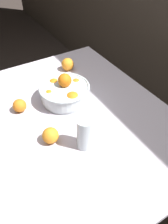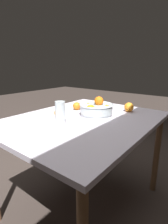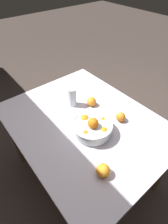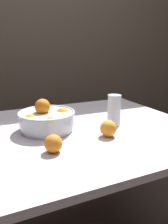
# 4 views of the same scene
# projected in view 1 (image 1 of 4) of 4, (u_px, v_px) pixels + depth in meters

# --- Properties ---
(ground_plane) EXTENTS (12.00, 12.00, 0.00)m
(ground_plane) POSITION_uv_depth(u_px,v_px,m) (75.00, 190.00, 1.62)
(ground_plane) COLOR #3D332D
(dining_table) EXTENTS (1.20, 0.95, 0.77)m
(dining_table) POSITION_uv_depth(u_px,v_px,m) (72.00, 126.00, 1.16)
(dining_table) COLOR silver
(dining_table) RESTS_ON ground_plane
(fruit_bowl) EXTENTS (0.27, 0.27, 0.15)m
(fruit_bowl) POSITION_uv_depth(u_px,v_px,m) (64.00, 92.00, 1.16)
(fruit_bowl) COLOR silver
(fruit_bowl) RESTS_ON dining_table
(juice_glass) EXTENTS (0.07, 0.07, 0.16)m
(juice_glass) POSITION_uv_depth(u_px,v_px,m) (85.00, 134.00, 0.91)
(juice_glass) COLOR #F4A314
(juice_glass) RESTS_ON dining_table
(orange_loose_near_bowl) EXTENTS (0.07, 0.07, 0.07)m
(orange_loose_near_bowl) POSITION_uv_depth(u_px,v_px,m) (50.00, 135.00, 0.95)
(orange_loose_near_bowl) COLOR orange
(orange_loose_near_bowl) RESTS_ON dining_table
(orange_loose_front) EXTENTS (0.07, 0.07, 0.07)m
(orange_loose_front) POSITION_uv_depth(u_px,v_px,m) (20.00, 106.00, 1.10)
(orange_loose_front) COLOR orange
(orange_loose_front) RESTS_ON dining_table
(orange_loose_aside) EXTENTS (0.08, 0.08, 0.08)m
(orange_loose_aside) POSITION_uv_depth(u_px,v_px,m) (68.00, 64.00, 1.39)
(orange_loose_aside) COLOR orange
(orange_loose_aside) RESTS_ON dining_table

